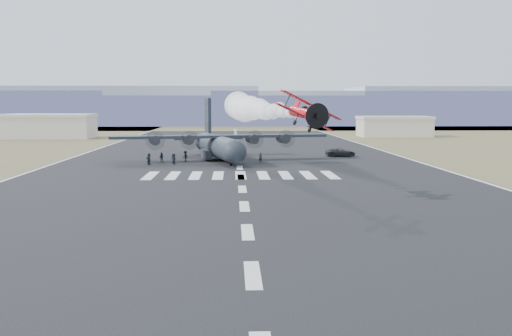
{
  "coord_description": "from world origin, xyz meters",
  "views": [
    {
      "loc": [
        -1.12,
        -34.93,
        9.5
      ],
      "look_at": [
        0.93,
        19.82,
        4.0
      ],
      "focal_mm": 45.0,
      "sensor_mm": 36.0,
      "label": 1
    }
  ],
  "objects": [
    {
      "name": "hangar_right",
      "position": [
        46.0,
        150.0,
        3.01
      ],
      "size": [
        20.5,
        12.5,
        5.9
      ],
      "color": "#B0AB9D",
      "rests_on": "ground"
    },
    {
      "name": "crew_d",
      "position": [
        -10.2,
        65.83,
        0.85
      ],
      "size": [
        0.57,
        1.02,
        1.7
      ],
      "primitive_type": "imported",
      "rotation": [
        0.0,
        0.0,
        4.77
      ],
      "color": "black",
      "rests_on": "ground"
    },
    {
      "name": "crew_b",
      "position": [
        -0.22,
        69.28,
        0.91
      ],
      "size": [
        0.64,
        0.94,
        1.82
      ],
      "primitive_type": "imported",
      "rotation": [
        0.0,
        0.0,
        1.68
      ],
      "color": "black",
      "rests_on": "ground"
    },
    {
      "name": "crew_f",
      "position": [
        -14.11,
        65.23,
        0.92
      ],
      "size": [
        1.25,
        1.77,
        1.84
      ],
      "primitive_type": "imported",
      "rotation": [
        0.0,
        0.0,
        5.17
      ],
      "color": "black",
      "rests_on": "ground"
    },
    {
      "name": "scrub_far",
      "position": [
        0.0,
        230.0,
        0.0
      ],
      "size": [
        500.0,
        80.0,
        0.0
      ],
      "primitive_type": "cube",
      "color": "brown",
      "rests_on": "ground"
    },
    {
      "name": "ground",
      "position": [
        0.0,
        0.0,
        0.0
      ],
      "size": [
        500.0,
        500.0,
        0.0
      ],
      "primitive_type": "plane",
      "color": "black",
      "rests_on": "ground"
    },
    {
      "name": "smoke_trail",
      "position": [
        1.14,
        58.56,
        8.91
      ],
      "size": [
        8.23,
        36.75,
        4.33
      ],
      "rotation": [
        0.0,
        0.0,
        0.16
      ],
      "color": "white"
    },
    {
      "name": "crew_c",
      "position": [
        -8.86,
        70.88,
        0.88
      ],
      "size": [
        1.12,
        1.22,
        1.76
      ],
      "primitive_type": "imported",
      "rotation": [
        0.0,
        0.0,
        4.04
      ],
      "color": "black",
      "rests_on": "ground"
    },
    {
      "name": "runway_markings",
      "position": [
        0.0,
        60.0,
        0.01
      ],
      "size": [
        60.0,
        260.0,
        0.01
      ],
      "primitive_type": null,
      "color": "silver",
      "rests_on": "ground"
    },
    {
      "name": "ridge_seg_d",
      "position": [
        0.0,
        260.0,
        6.5
      ],
      "size": [
        150.0,
        50.0,
        13.0
      ],
      "primitive_type": "cube",
      "color": "#8B92B0",
      "rests_on": "ground"
    },
    {
      "name": "support_vehicle",
      "position": [
        18.49,
        79.88,
        0.75
      ],
      "size": [
        5.57,
        2.95,
        1.49
      ],
      "primitive_type": "imported",
      "rotation": [
        0.0,
        0.0,
        1.66
      ],
      "color": "black",
      "rests_on": "ground"
    },
    {
      "name": "crew_g",
      "position": [
        3.47,
        68.57,
        0.82
      ],
      "size": [
        0.72,
        0.66,
        1.63
      ],
      "primitive_type": "imported",
      "rotation": [
        0.0,
        0.0,
        3.47
      ],
      "color": "black",
      "rests_on": "ground"
    },
    {
      "name": "transport_aircraft",
      "position": [
        -3.52,
        73.88,
        2.72
      ],
      "size": [
        36.36,
        29.76,
        10.54
      ],
      "rotation": [
        0.0,
        0.0,
        0.21
      ],
      "color": "#1D252C",
      "rests_on": "ground"
    },
    {
      "name": "crew_e",
      "position": [
        -10.55,
        67.58,
        0.8
      ],
      "size": [
        0.91,
        0.86,
        1.6
      ],
      "primitive_type": "imported",
      "rotation": [
        0.0,
        0.0,
        0.66
      ],
      "color": "black",
      "rests_on": "ground"
    },
    {
      "name": "ridge_seg_e",
      "position": [
        65.0,
        260.0,
        7.5
      ],
      "size": [
        150.0,
        50.0,
        15.0
      ],
      "primitive_type": "cube",
      "color": "#8B92B0",
      "rests_on": "ground"
    },
    {
      "name": "crew_a",
      "position": [
        -14.26,
        65.84,
        0.81
      ],
      "size": [
        0.77,
        0.74,
        1.63
      ],
      "primitive_type": "imported",
      "rotation": [
        0.0,
        0.0,
        2.55
      ],
      "color": "black",
      "rests_on": "ground"
    },
    {
      "name": "ridge_seg_c",
      "position": [
        -65.0,
        260.0,
        8.5
      ],
      "size": [
        150.0,
        50.0,
        17.0
      ],
      "primitive_type": "cube",
      "color": "#8B92B0",
      "rests_on": "ground"
    },
    {
      "name": "crew_h",
      "position": [
        -12.63,
        69.29,
        0.82
      ],
      "size": [
        0.86,
        0.59,
        1.65
      ],
      "primitive_type": "imported",
      "rotation": [
        0.0,
        0.0,
        3.27
      ],
      "color": "black",
      "rests_on": "ground"
    },
    {
      "name": "hangar_left",
      "position": [
        -52.0,
        145.0,
        3.41
      ],
      "size": [
        24.5,
        14.5,
        6.7
      ],
      "color": "#B0AB9D",
      "rests_on": "ground"
    },
    {
      "name": "aerobatic_biplane",
      "position": [
        6.12,
        28.61,
        8.64
      ],
      "size": [
        6.4,
        6.32,
        4.28
      ],
      "rotation": [
        0.0,
        0.43,
        0.16
      ],
      "color": "red"
    }
  ]
}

